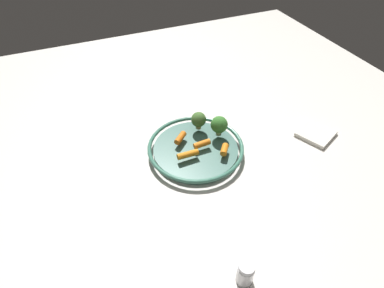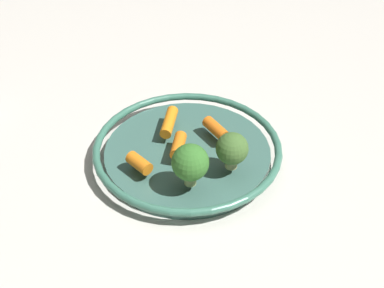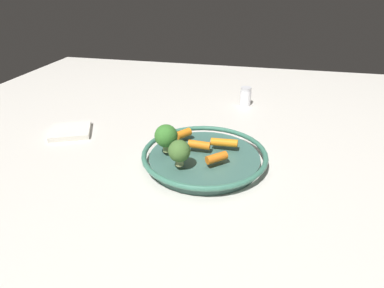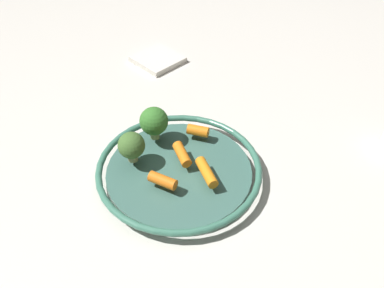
# 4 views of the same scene
# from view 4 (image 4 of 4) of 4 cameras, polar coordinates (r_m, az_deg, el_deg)

# --- Properties ---
(ground_plane) EXTENTS (1.91, 1.91, 0.00)m
(ground_plane) POSITION_cam_4_polar(r_m,az_deg,el_deg) (0.80, -1.71, -4.55)
(ground_plane) COLOR beige
(serving_bowl) EXTENTS (0.30, 0.30, 0.03)m
(serving_bowl) POSITION_cam_4_polar(r_m,az_deg,el_deg) (0.78, -1.73, -3.66)
(serving_bowl) COLOR #3D665B
(serving_bowl) RESTS_ON ground_plane
(baby_carrot_back) EXTENTS (0.02, 0.05, 0.02)m
(baby_carrot_back) POSITION_cam_4_polar(r_m,az_deg,el_deg) (0.78, -1.34, -1.38)
(baby_carrot_back) COLOR orange
(baby_carrot_back) RESTS_ON serving_bowl
(baby_carrot_left) EXTENTS (0.02, 0.07, 0.02)m
(baby_carrot_left) POSITION_cam_4_polar(r_m,az_deg,el_deg) (0.75, 1.97, -3.79)
(baby_carrot_left) COLOR orange
(baby_carrot_left) RESTS_ON serving_bowl
(baby_carrot_near_rim) EXTENTS (0.05, 0.05, 0.02)m
(baby_carrot_near_rim) POSITION_cam_4_polar(r_m,az_deg,el_deg) (0.73, -3.94, -4.90)
(baby_carrot_near_rim) COLOR orange
(baby_carrot_near_rim) RESTS_ON serving_bowl
(baby_carrot_right) EXTENTS (0.05, 0.04, 0.02)m
(baby_carrot_right) POSITION_cam_4_polar(r_m,az_deg,el_deg) (0.83, 0.81, 1.80)
(baby_carrot_right) COLOR orange
(baby_carrot_right) RESTS_ON serving_bowl
(broccoli_floret_small) EXTENTS (0.05, 0.05, 0.06)m
(broccoli_floret_small) POSITION_cam_4_polar(r_m,az_deg,el_deg) (0.77, -8.09, -0.24)
(broccoli_floret_small) COLOR tan
(broccoli_floret_small) RESTS_ON serving_bowl
(broccoli_floret_mid) EXTENTS (0.05, 0.05, 0.07)m
(broccoli_floret_mid) POSITION_cam_4_polar(r_m,az_deg,el_deg) (0.81, -5.11, 3.01)
(broccoli_floret_mid) COLOR #99A766
(broccoli_floret_mid) RESTS_ON serving_bowl
(dish_towel) EXTENTS (0.14, 0.14, 0.01)m
(dish_towel) POSITION_cam_4_polar(r_m,az_deg,el_deg) (1.12, -4.60, 11.21)
(dish_towel) COLOR silver
(dish_towel) RESTS_ON ground_plane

